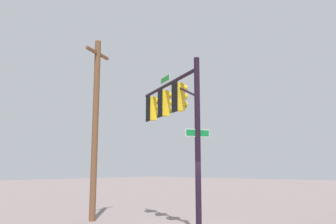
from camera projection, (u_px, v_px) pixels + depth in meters
The scene contains 2 objects.
signal_pole_assembly at pixel (173, 112), 14.06m from camera, with size 4.93×2.64×6.22m.
utility_pole at pixel (95, 124), 15.81m from camera, with size 0.74×1.73×8.23m.
Camera 1 is at (-7.21, 9.62, 2.29)m, focal length 37.09 mm.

